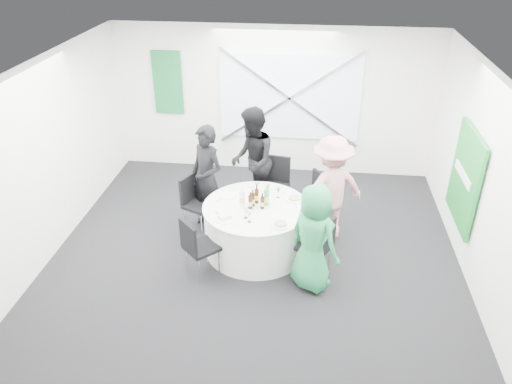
# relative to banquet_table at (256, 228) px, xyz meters

# --- Properties ---
(floor) EXTENTS (6.00, 6.00, 0.00)m
(floor) POSITION_rel_banquet_table_xyz_m (0.00, -0.20, -0.38)
(floor) COLOR black
(floor) RESTS_ON ground
(ceiling) EXTENTS (6.00, 6.00, 0.00)m
(ceiling) POSITION_rel_banquet_table_xyz_m (0.00, -0.20, 2.42)
(ceiling) COLOR silver
(ceiling) RESTS_ON wall_back
(wall_back) EXTENTS (6.00, 0.00, 6.00)m
(wall_back) POSITION_rel_banquet_table_xyz_m (0.00, 2.80, 1.02)
(wall_back) COLOR white
(wall_back) RESTS_ON floor
(wall_front) EXTENTS (6.00, 0.00, 6.00)m
(wall_front) POSITION_rel_banquet_table_xyz_m (0.00, -3.20, 1.02)
(wall_front) COLOR white
(wall_front) RESTS_ON floor
(wall_left) EXTENTS (0.00, 6.00, 6.00)m
(wall_left) POSITION_rel_banquet_table_xyz_m (-3.00, -0.20, 1.02)
(wall_left) COLOR white
(wall_left) RESTS_ON floor
(wall_right) EXTENTS (0.00, 6.00, 6.00)m
(wall_right) POSITION_rel_banquet_table_xyz_m (3.00, -0.20, 1.02)
(wall_right) COLOR white
(wall_right) RESTS_ON floor
(window_panel) EXTENTS (2.60, 0.03, 1.60)m
(window_panel) POSITION_rel_banquet_table_xyz_m (0.30, 2.76, 1.12)
(window_panel) COLOR silver
(window_panel) RESTS_ON wall_back
(window_brace_a) EXTENTS (2.63, 0.05, 1.84)m
(window_brace_a) POSITION_rel_banquet_table_xyz_m (0.30, 2.72, 1.12)
(window_brace_a) COLOR silver
(window_brace_a) RESTS_ON window_panel
(window_brace_b) EXTENTS (2.63, 0.05, 1.84)m
(window_brace_b) POSITION_rel_banquet_table_xyz_m (0.30, 2.72, 1.12)
(window_brace_b) COLOR silver
(window_brace_b) RESTS_ON window_panel
(green_banner) EXTENTS (0.55, 0.04, 1.20)m
(green_banner) POSITION_rel_banquet_table_xyz_m (-2.00, 2.75, 1.32)
(green_banner) COLOR #146530
(green_banner) RESTS_ON wall_back
(green_sign) EXTENTS (0.05, 1.20, 1.40)m
(green_sign) POSITION_rel_banquet_table_xyz_m (2.94, 0.40, 0.82)
(green_sign) COLOR #177E29
(green_sign) RESTS_ON wall_right
(banquet_table) EXTENTS (1.56, 1.56, 0.76)m
(banquet_table) POSITION_rel_banquet_table_xyz_m (0.00, 0.00, 0.00)
(banquet_table) COLOR silver
(banquet_table) RESTS_ON floor
(chair_back) EXTENTS (0.51, 0.52, 0.97)m
(chair_back) POSITION_rel_banquet_table_xyz_m (0.20, 1.19, 0.19)
(chair_back) COLOR black
(chair_back) RESTS_ON floor
(chair_back_left) EXTENTS (0.55, 0.55, 0.90)m
(chair_back_left) POSITION_rel_banquet_table_xyz_m (-1.04, 0.50, 0.15)
(chair_back_left) COLOR black
(chair_back_left) RESTS_ON floor
(chair_back_right) EXTENTS (0.64, 0.64, 1.01)m
(chair_back_right) POSITION_rel_banquet_table_xyz_m (0.84, 0.61, 0.21)
(chair_back_right) COLOR black
(chair_back_right) RESTS_ON floor
(chair_front_right) EXTENTS (0.56, 0.56, 0.91)m
(chair_front_right) POSITION_rel_banquet_table_xyz_m (0.94, -0.50, 0.15)
(chair_front_right) COLOR black
(chair_front_right) RESTS_ON floor
(chair_front_left) EXTENTS (0.59, 0.59, 0.91)m
(chair_front_left) POSITION_rel_banquet_table_xyz_m (-0.74, -0.72, 0.15)
(chair_front_left) COLOR black
(chair_front_left) RESTS_ON floor
(person_man_back_left) EXTENTS (0.75, 0.70, 1.72)m
(person_man_back_left) POSITION_rel_banquet_table_xyz_m (-0.85, 0.60, 0.48)
(person_man_back_left) COLOR black
(person_man_back_left) RESTS_ON floor
(person_man_back) EXTENTS (0.63, 0.95, 1.81)m
(person_man_back) POSITION_rel_banquet_table_xyz_m (-0.21, 1.20, 0.53)
(person_man_back) COLOR black
(person_man_back) RESTS_ON floor
(person_woman_pink) EXTENTS (1.20, 0.93, 1.69)m
(person_woman_pink) POSITION_rel_banquet_table_xyz_m (1.08, 0.51, 0.46)
(person_woman_pink) COLOR #D68A91
(person_woman_pink) RESTS_ON floor
(person_woman_green) EXTENTS (0.89, 0.86, 1.54)m
(person_woman_green) POSITION_rel_banquet_table_xyz_m (0.85, -0.73, 0.39)
(person_woman_green) COLOR #268E51
(person_woman_green) RESTS_ON floor
(plate_back) EXTENTS (0.26, 0.26, 0.01)m
(plate_back) POSITION_rel_banquet_table_xyz_m (0.04, 0.57, 0.39)
(plate_back) COLOR white
(plate_back) RESTS_ON banquet_table
(plate_back_left) EXTENTS (0.27, 0.27, 0.01)m
(plate_back_left) POSITION_rel_banquet_table_xyz_m (-0.46, 0.27, 0.39)
(plate_back_left) COLOR white
(plate_back_left) RESTS_ON banquet_table
(plate_back_right) EXTENTS (0.26, 0.26, 0.04)m
(plate_back_right) POSITION_rel_banquet_table_xyz_m (0.54, 0.27, 0.40)
(plate_back_right) COLOR white
(plate_back_right) RESTS_ON banquet_table
(plate_front_right) EXTENTS (0.26, 0.26, 0.04)m
(plate_front_right) POSITION_rel_banquet_table_xyz_m (0.39, -0.45, 0.40)
(plate_front_right) COLOR white
(plate_front_right) RESTS_ON banquet_table
(plate_front_left) EXTENTS (0.28, 0.28, 0.01)m
(plate_front_left) POSITION_rel_banquet_table_xyz_m (-0.39, -0.40, 0.39)
(plate_front_left) COLOR white
(plate_front_left) RESTS_ON banquet_table
(napkin) EXTENTS (0.21, 0.20, 0.05)m
(napkin) POSITION_rel_banquet_table_xyz_m (-0.39, -0.39, 0.42)
(napkin) COLOR silver
(napkin) RESTS_ON plate_front_left
(beer_bottle_a) EXTENTS (0.06, 0.06, 0.26)m
(beer_bottle_a) POSITION_rel_banquet_table_xyz_m (-0.05, 0.02, 0.48)
(beer_bottle_a) COLOR #371E0A
(beer_bottle_a) RESTS_ON banquet_table
(beer_bottle_b) EXTENTS (0.06, 0.06, 0.28)m
(beer_bottle_b) POSITION_rel_banquet_table_xyz_m (-0.00, 0.11, 0.49)
(beer_bottle_b) COLOR #371E0A
(beer_bottle_b) RESTS_ON banquet_table
(beer_bottle_c) EXTENTS (0.06, 0.06, 0.25)m
(beer_bottle_c) POSITION_rel_banquet_table_xyz_m (0.10, -0.04, 0.47)
(beer_bottle_c) COLOR #371E0A
(beer_bottle_c) RESTS_ON banquet_table
(beer_bottle_d) EXTENTS (0.06, 0.06, 0.27)m
(beer_bottle_d) POSITION_rel_banquet_table_xyz_m (-0.07, -0.06, 0.48)
(beer_bottle_d) COLOR #371E0A
(beer_bottle_d) RESTS_ON banquet_table
(green_water_bottle) EXTENTS (0.08, 0.08, 0.31)m
(green_water_bottle) POSITION_rel_banquet_table_xyz_m (0.15, 0.06, 0.50)
(green_water_bottle) COLOR green
(green_water_bottle) RESTS_ON banquet_table
(clear_water_bottle) EXTENTS (0.08, 0.08, 0.31)m
(clear_water_bottle) POSITION_rel_banquet_table_xyz_m (-0.20, 0.00, 0.50)
(clear_water_bottle) COLOR white
(clear_water_bottle) RESTS_ON banquet_table
(wine_glass_a) EXTENTS (0.07, 0.07, 0.17)m
(wine_glass_a) POSITION_rel_banquet_table_xyz_m (-0.03, 0.41, 0.50)
(wine_glass_a) COLOR white
(wine_glass_a) RESTS_ON banquet_table
(wine_glass_b) EXTENTS (0.07, 0.07, 0.17)m
(wine_glass_b) POSITION_rel_banquet_table_xyz_m (-0.11, -0.33, 0.50)
(wine_glass_b) COLOR white
(wine_glass_b) RESTS_ON banquet_table
(wine_glass_c) EXTENTS (0.07, 0.07, 0.17)m
(wine_glass_c) POSITION_rel_banquet_table_xyz_m (0.30, 0.30, 0.50)
(wine_glass_c) COLOR white
(wine_glass_c) RESTS_ON banquet_table
(wine_glass_d) EXTENTS (0.07, 0.07, 0.17)m
(wine_glass_d) POSITION_rel_banquet_table_xyz_m (-0.04, -0.42, 0.50)
(wine_glass_d) COLOR white
(wine_glass_d) RESTS_ON banquet_table
(wine_glass_e) EXTENTS (0.07, 0.07, 0.17)m
(wine_glass_e) POSITION_rel_banquet_table_xyz_m (0.13, 0.38, 0.50)
(wine_glass_e) COLOR white
(wine_glass_e) RESTS_ON banquet_table
(fork_a) EXTENTS (0.08, 0.14, 0.01)m
(fork_a) POSITION_rel_banquet_table_xyz_m (0.57, 0.07, 0.38)
(fork_a) COLOR silver
(fork_a) RESTS_ON banquet_table
(knife_a) EXTENTS (0.09, 0.13, 0.01)m
(knife_a) POSITION_rel_banquet_table_xyz_m (0.37, 0.44, 0.38)
(knife_a) COLOR silver
(knife_a) RESTS_ON banquet_table
(fork_b) EXTENTS (0.12, 0.12, 0.01)m
(fork_b) POSITION_rel_banquet_table_xyz_m (-0.51, -0.27, 0.38)
(fork_b) COLOR silver
(fork_b) RESTS_ON banquet_table
(knife_b) EXTENTS (0.12, 0.12, 0.01)m
(knife_b) POSITION_rel_banquet_table_xyz_m (-0.27, -0.51, 0.38)
(knife_b) COLOR silver
(knife_b) RESTS_ON banquet_table
(fork_c) EXTENTS (0.08, 0.14, 0.01)m
(fork_c) POSITION_rel_banquet_table_xyz_m (-0.41, 0.41, 0.38)
(fork_c) COLOR silver
(fork_c) RESTS_ON banquet_table
(knife_c) EXTENTS (0.09, 0.14, 0.01)m
(knife_c) POSITION_rel_banquet_table_xyz_m (-0.56, 0.13, 0.38)
(knife_c) COLOR silver
(knife_c) RESTS_ON banquet_table
(fork_d) EXTENTS (0.11, 0.12, 0.01)m
(fork_d) POSITION_rel_banquet_table_xyz_m (0.28, -0.50, 0.38)
(fork_d) COLOR silver
(fork_d) RESTS_ON banquet_table
(knife_d) EXTENTS (0.11, 0.13, 0.01)m
(knife_d) POSITION_rel_banquet_table_xyz_m (0.53, -0.22, 0.38)
(knife_d) COLOR silver
(knife_d) RESTS_ON banquet_table
(fork_e) EXTENTS (0.15, 0.03, 0.01)m
(fork_e) POSITION_rel_banquet_table_xyz_m (0.21, 0.54, 0.38)
(fork_e) COLOR silver
(fork_e) RESTS_ON banquet_table
(knife_e) EXTENTS (0.15, 0.02, 0.01)m
(knife_e) POSITION_rel_banquet_table_xyz_m (-0.14, 0.56, 0.38)
(knife_e) COLOR silver
(knife_e) RESTS_ON banquet_table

